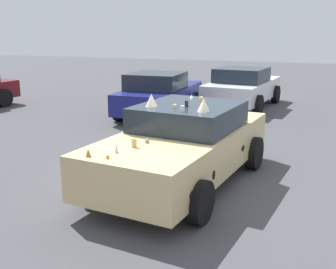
% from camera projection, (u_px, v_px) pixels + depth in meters
% --- Properties ---
extents(ground_plane, '(60.00, 60.00, 0.00)m').
position_uv_depth(ground_plane, '(183.00, 183.00, 7.75)').
color(ground_plane, '#47474C').
extents(art_car_decorated, '(4.67, 2.49, 1.67)m').
position_uv_depth(art_car_decorated, '(184.00, 144.00, 7.61)').
color(art_car_decorated, '#D8BC7F').
rests_on(art_car_decorated, ground).
extents(parked_sedan_row_back_far, '(4.19, 2.16, 1.42)m').
position_uv_depth(parked_sedan_row_back_far, '(159.00, 94.00, 13.63)').
color(parked_sedan_row_back_far, navy).
rests_on(parked_sedan_row_back_far, ground).
extents(parked_sedan_far_right, '(4.34, 2.39, 1.43)m').
position_uv_depth(parked_sedan_far_right, '(243.00, 87.00, 15.13)').
color(parked_sedan_far_right, white).
rests_on(parked_sedan_far_right, ground).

